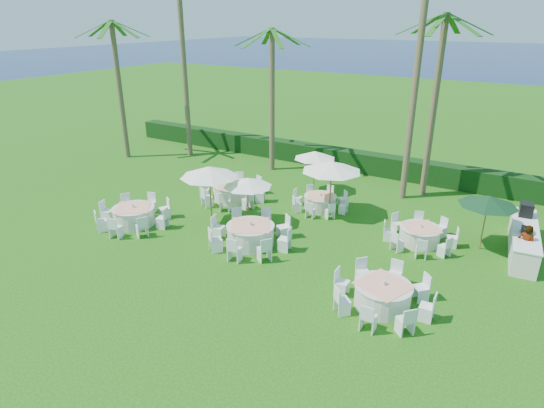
% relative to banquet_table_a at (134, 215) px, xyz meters
% --- Properties ---
extents(ground, '(120.00, 120.00, 0.00)m').
position_rel_banquet_table_a_xyz_m(ground, '(5.64, 0.49, -0.43)').
color(ground, '#164F0D').
rests_on(ground, ground).
extents(hedge, '(34.00, 1.00, 1.20)m').
position_rel_banquet_table_a_xyz_m(hedge, '(5.64, 12.49, 0.17)').
color(hedge, black).
rests_on(hedge, ground).
extents(ocean, '(260.00, 260.00, 0.00)m').
position_rel_banquet_table_a_xyz_m(ocean, '(5.64, 102.49, -0.43)').
color(ocean, '#07184D').
rests_on(ocean, ground).
extents(banquet_table_a, '(3.27, 3.27, 0.99)m').
position_rel_banquet_table_a_xyz_m(banquet_table_a, '(0.00, 0.00, 0.00)').
color(banquet_table_a, beige).
rests_on(banquet_table_a, ground).
extents(banquet_table_b, '(3.47, 3.47, 1.04)m').
position_rel_banquet_table_a_xyz_m(banquet_table_b, '(5.59, 1.06, 0.02)').
color(banquet_table_b, beige).
rests_on(banquet_table_b, ground).
extents(banquet_table_c, '(3.23, 3.23, 0.98)m').
position_rel_banquet_table_a_xyz_m(banquet_table_c, '(11.65, -0.40, -0.01)').
color(banquet_table_c, beige).
rests_on(banquet_table_c, ground).
extents(banquet_table_d, '(3.29, 3.29, 1.01)m').
position_rel_banquet_table_a_xyz_m(banquet_table_d, '(2.10, 4.68, 0.01)').
color(banquet_table_d, beige).
rests_on(banquet_table_d, ground).
extents(banquet_table_e, '(2.77, 2.77, 0.85)m').
position_rel_banquet_table_a_xyz_m(banquet_table_e, '(6.45, 5.92, -0.07)').
color(banquet_table_e, beige).
rests_on(banquet_table_e, ground).
extents(banquet_table_f, '(2.91, 2.91, 0.90)m').
position_rel_banquet_table_a_xyz_m(banquet_table_f, '(11.55, 4.70, -0.04)').
color(banquet_table_f, beige).
rests_on(banquet_table_f, ground).
extents(umbrella_a, '(2.57, 2.57, 2.71)m').
position_rel_banquet_table_a_xyz_m(umbrella_a, '(2.95, 1.86, 2.04)').
color(umbrella_a, brown).
rests_on(umbrella_a, ground).
extents(umbrella_b, '(2.17, 2.17, 2.25)m').
position_rel_banquet_table_a_xyz_m(umbrella_b, '(4.48, 2.58, 1.61)').
color(umbrella_b, brown).
rests_on(umbrella_b, ground).
extents(umbrella_c, '(2.19, 2.19, 2.25)m').
position_rel_banquet_table_a_xyz_m(umbrella_c, '(5.15, 7.87, 1.62)').
color(umbrella_c, brown).
rests_on(umbrella_c, ground).
extents(umbrella_d, '(2.77, 2.77, 2.64)m').
position_rel_banquet_table_a_xyz_m(umbrella_d, '(7.15, 5.48, 1.97)').
color(umbrella_d, brown).
rests_on(umbrella_d, ground).
extents(umbrella_green, '(2.25, 2.25, 2.31)m').
position_rel_banquet_table_a_xyz_m(umbrella_green, '(13.79, 5.47, 1.68)').
color(umbrella_green, brown).
rests_on(umbrella_green, ground).
extents(buffet_table, '(1.37, 4.60, 1.61)m').
position_rel_banquet_table_a_xyz_m(buffet_table, '(15.25, 6.09, 0.13)').
color(buffet_table, beige).
rests_on(buffet_table, ground).
extents(staff_person, '(0.64, 0.45, 1.65)m').
position_rel_banquet_table_a_xyz_m(staff_person, '(15.33, 4.92, 0.39)').
color(staff_person, gray).
rests_on(staff_person, ground).
extents(palm_a, '(4.40, 4.17, 11.55)m').
position_rel_banquet_table_a_xyz_m(palm_a, '(-5.17, 9.92, 5.83)').
color(palm_a, brown).
rests_on(palm_a, ground).
extents(palm_b, '(4.33, 4.31, 8.18)m').
position_rel_banquet_table_a_xyz_m(palm_b, '(1.22, 10.08, 4.10)').
color(palm_b, brown).
rests_on(palm_b, ground).
extents(palm_c, '(4.41, 4.05, 12.44)m').
position_rel_banquet_table_a_xyz_m(palm_c, '(9.48, 9.49, 6.27)').
color(palm_c, brown).
rests_on(palm_c, ground).
extents(palm_d, '(4.13, 4.40, 8.92)m').
position_rel_banquet_table_a_xyz_m(palm_d, '(10.26, 10.51, 4.49)').
color(palm_d, brown).
rests_on(palm_d, ground).
extents(palm_f, '(4.40, 3.99, 8.55)m').
position_rel_banquet_table_a_xyz_m(palm_f, '(-8.46, 7.41, 4.30)').
color(palm_f, brown).
rests_on(palm_f, ground).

